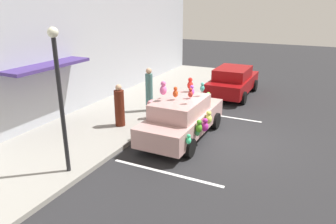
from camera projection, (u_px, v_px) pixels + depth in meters
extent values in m
plane|color=#262628|center=(227.00, 141.00, 11.59)|extent=(60.00, 60.00, 0.00)
cube|color=gray|center=(114.00, 118.00, 13.64)|extent=(24.00, 4.00, 0.15)
cube|color=#B2B7C1|center=(68.00, 42.00, 13.49)|extent=(24.00, 0.30, 6.40)
cube|color=#412D72|center=(47.00, 65.00, 11.94)|extent=(3.60, 1.10, 0.12)
cube|color=silver|center=(221.00, 116.00, 14.13)|extent=(0.12, 3.60, 0.01)
cube|color=silver|center=(166.00, 173.00, 9.44)|extent=(0.12, 3.60, 0.01)
cube|color=tan|center=(183.00, 121.00, 11.74)|extent=(4.45, 1.71, 0.68)
cube|color=tan|center=(180.00, 107.00, 11.35)|extent=(2.32, 1.51, 0.56)
cylinder|color=black|center=(177.00, 114.00, 13.37)|extent=(0.64, 0.22, 0.64)
cylinder|color=black|center=(216.00, 121.00, 12.67)|extent=(0.64, 0.22, 0.64)
cylinder|color=black|center=(144.00, 138.00, 11.03)|extent=(0.64, 0.22, 0.64)
cylinder|color=black|center=(190.00, 148.00, 10.32)|extent=(0.64, 0.22, 0.64)
ellipsoid|color=red|center=(190.00, 94.00, 10.65)|extent=(0.19, 0.16, 0.23)
sphere|color=red|center=(191.00, 90.00, 10.60)|extent=(0.12, 0.12, 0.12)
ellipsoid|color=pink|center=(163.00, 90.00, 10.97)|extent=(0.28, 0.23, 0.34)
sphere|color=pink|center=(163.00, 84.00, 10.89)|extent=(0.18, 0.18, 0.18)
ellipsoid|color=purple|center=(192.00, 92.00, 11.27)|extent=(0.21, 0.17, 0.25)
sphere|color=purple|center=(192.00, 87.00, 11.21)|extent=(0.14, 0.14, 0.14)
ellipsoid|color=#7EF149|center=(208.00, 98.00, 12.96)|extent=(0.21, 0.17, 0.24)
sphere|color=#7EF149|center=(208.00, 94.00, 12.91)|extent=(0.13, 0.13, 0.13)
ellipsoid|color=orange|center=(208.00, 102.00, 12.40)|extent=(0.24, 0.20, 0.28)
sphere|color=orange|center=(209.00, 97.00, 12.33)|extent=(0.15, 0.15, 0.15)
ellipsoid|color=teal|center=(207.00, 100.00, 12.52)|extent=(0.27, 0.22, 0.31)
sphere|color=teal|center=(208.00, 95.00, 12.45)|extent=(0.17, 0.17, 0.17)
ellipsoid|color=teal|center=(202.00, 88.00, 11.54)|extent=(0.19, 0.16, 0.23)
sphere|color=teal|center=(202.00, 84.00, 11.49)|extent=(0.12, 0.12, 0.12)
ellipsoid|color=green|center=(188.00, 102.00, 12.46)|extent=(0.18, 0.14, 0.21)
sphere|color=green|center=(188.00, 99.00, 12.41)|extent=(0.11, 0.11, 0.11)
ellipsoid|color=#C9E15A|center=(208.00, 119.00, 11.35)|extent=(0.28, 0.23, 0.34)
sphere|color=#C9E15A|center=(209.00, 113.00, 11.28)|extent=(0.18, 0.18, 0.18)
ellipsoid|color=#469823|center=(199.00, 128.00, 10.55)|extent=(0.26, 0.21, 0.31)
sphere|color=#469823|center=(199.00, 122.00, 10.48)|extent=(0.17, 0.17, 0.17)
ellipsoid|color=#BE4018|center=(175.00, 94.00, 11.12)|extent=(0.22, 0.18, 0.26)
sphere|color=#BE4018|center=(175.00, 89.00, 11.06)|extent=(0.14, 0.14, 0.14)
ellipsoid|color=#A8248D|center=(205.00, 127.00, 11.11)|extent=(0.29, 0.23, 0.34)
sphere|color=#A8248D|center=(205.00, 121.00, 11.03)|extent=(0.18, 0.18, 0.18)
ellipsoid|color=purple|center=(183.00, 99.00, 12.76)|extent=(0.20, 0.16, 0.23)
sphere|color=purple|center=(183.00, 95.00, 12.71)|extent=(0.13, 0.13, 0.13)
ellipsoid|color=#BC3D33|center=(175.00, 118.00, 10.67)|extent=(0.22, 0.18, 0.26)
sphere|color=#BC3D33|center=(175.00, 113.00, 10.61)|extent=(0.14, 0.14, 0.14)
ellipsoid|color=#3FEB98|center=(189.00, 141.00, 9.91)|extent=(0.19, 0.16, 0.23)
sphere|color=#3FEB98|center=(189.00, 136.00, 9.86)|extent=(0.12, 0.12, 0.12)
ellipsoid|color=#B14C26|center=(163.00, 91.00, 11.28)|extent=(0.16, 0.13, 0.19)
sphere|color=#B14C26|center=(163.00, 88.00, 11.23)|extent=(0.10, 0.10, 0.10)
ellipsoid|color=red|center=(190.00, 85.00, 12.11)|extent=(0.26, 0.22, 0.31)
sphere|color=red|center=(190.00, 80.00, 12.04)|extent=(0.17, 0.17, 0.17)
ellipsoid|color=#3A9957|center=(198.00, 133.00, 10.60)|extent=(0.18, 0.15, 0.22)
sphere|color=#3A9957|center=(198.00, 129.00, 10.55)|extent=(0.12, 0.12, 0.12)
cube|color=maroon|center=(233.00, 84.00, 17.09)|extent=(4.38, 1.82, 0.68)
cube|color=maroon|center=(233.00, 73.00, 16.69)|extent=(2.28, 1.61, 0.56)
cylinder|color=black|center=(224.00, 82.00, 18.72)|extent=(0.64, 0.22, 0.64)
cylinder|color=black|center=(255.00, 86.00, 17.97)|extent=(0.64, 0.22, 0.64)
cylinder|color=black|center=(208.00, 93.00, 16.42)|extent=(0.64, 0.22, 0.64)
cylinder|color=black|center=(243.00, 98.00, 15.66)|extent=(0.64, 0.22, 0.64)
ellipsoid|color=pink|center=(151.00, 112.00, 13.33)|extent=(0.43, 0.35, 0.53)
sphere|color=pink|center=(151.00, 104.00, 13.20)|extent=(0.30, 0.30, 0.30)
sphere|color=pink|center=(149.00, 102.00, 13.08)|extent=(0.12, 0.12, 0.12)
sphere|color=pink|center=(152.00, 101.00, 13.26)|extent=(0.12, 0.12, 0.12)
cylinder|color=black|center=(62.00, 109.00, 8.65)|extent=(0.12, 0.12, 3.81)
sphere|color=#EAEACC|center=(53.00, 32.00, 7.97)|extent=(0.28, 0.28, 0.28)
cylinder|color=#426F6D|center=(149.00, 93.00, 14.11)|extent=(0.32, 0.32, 1.69)
sphere|color=tan|center=(149.00, 71.00, 13.79)|extent=(0.26, 0.26, 0.26)
cylinder|color=#511D10|center=(120.00, 108.00, 12.42)|extent=(0.39, 0.39, 1.44)
sphere|color=tan|center=(118.00, 87.00, 12.14)|extent=(0.24, 0.24, 0.24)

